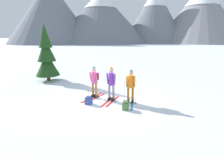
{
  "coord_description": "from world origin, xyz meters",
  "views": [
    {
      "loc": [
        0.61,
        -8.46,
        3.24
      ],
      "look_at": [
        0.13,
        0.18,
        1.05
      ],
      "focal_mm": 27.34,
      "sensor_mm": 36.0,
      "label": 1
    }
  ],
  "objects_px": {
    "skier_in_pink": "(94,80)",
    "pine_tree_near": "(46,55)",
    "skier_in_orange": "(131,85)",
    "skier_in_purple": "(111,82)",
    "backpack_on_snow_front": "(89,100)",
    "backpack_on_snow_beside": "(126,106)"
  },
  "relations": [
    {
      "from": "skier_in_purple",
      "to": "skier_in_orange",
      "type": "bearing_deg",
      "value": -14.68
    },
    {
      "from": "skier_in_pink",
      "to": "pine_tree_near",
      "type": "xyz_separation_m",
      "value": [
        -3.97,
        3.37,
        0.91
      ]
    },
    {
      "from": "skier_in_pink",
      "to": "backpack_on_snow_front",
      "type": "xyz_separation_m",
      "value": [
        -0.15,
        -0.93,
        -0.76
      ]
    },
    {
      "from": "pine_tree_near",
      "to": "backpack_on_snow_front",
      "type": "xyz_separation_m",
      "value": [
        3.82,
        -4.3,
        -1.67
      ]
    },
    {
      "from": "skier_in_orange",
      "to": "backpack_on_snow_beside",
      "type": "distance_m",
      "value": 1.14
    },
    {
      "from": "skier_in_orange",
      "to": "backpack_on_snow_front",
      "type": "height_order",
      "value": "skier_in_orange"
    },
    {
      "from": "backpack_on_snow_front",
      "to": "backpack_on_snow_beside",
      "type": "relative_size",
      "value": 1.0
    },
    {
      "from": "skier_in_purple",
      "to": "pine_tree_near",
      "type": "xyz_separation_m",
      "value": [
        -4.89,
        3.75,
        0.87
      ]
    },
    {
      "from": "backpack_on_snow_front",
      "to": "skier_in_orange",
      "type": "bearing_deg",
      "value": 8.44
    },
    {
      "from": "backpack_on_snow_front",
      "to": "backpack_on_snow_beside",
      "type": "xyz_separation_m",
      "value": [
        1.77,
        -0.52,
        0.0
      ]
    },
    {
      "from": "backpack_on_snow_front",
      "to": "skier_in_purple",
      "type": "bearing_deg",
      "value": 27.11
    },
    {
      "from": "skier_in_purple",
      "to": "backpack_on_snow_front",
      "type": "bearing_deg",
      "value": -152.89
    },
    {
      "from": "skier_in_pink",
      "to": "skier_in_orange",
      "type": "relative_size",
      "value": 1.02
    },
    {
      "from": "skier_in_pink",
      "to": "skier_in_orange",
      "type": "bearing_deg",
      "value": -18.61
    },
    {
      "from": "skier_in_pink",
      "to": "skier_in_purple",
      "type": "xyz_separation_m",
      "value": [
        0.92,
        -0.38,
        0.04
      ]
    },
    {
      "from": "skier_in_pink",
      "to": "skier_in_orange",
      "type": "distance_m",
      "value": 1.97
    },
    {
      "from": "skier_in_purple",
      "to": "pine_tree_near",
      "type": "bearing_deg",
      "value": 142.53
    },
    {
      "from": "skier_in_orange",
      "to": "backpack_on_snow_front",
      "type": "xyz_separation_m",
      "value": [
        -2.02,
        -0.3,
        -0.75
      ]
    },
    {
      "from": "skier_in_orange",
      "to": "skier_in_purple",
      "type": "bearing_deg",
      "value": 165.32
    },
    {
      "from": "pine_tree_near",
      "to": "backpack_on_snow_front",
      "type": "relative_size",
      "value": 10.7
    },
    {
      "from": "skier_in_purple",
      "to": "backpack_on_snow_front",
      "type": "relative_size",
      "value": 4.59
    },
    {
      "from": "skier_in_pink",
      "to": "skier_in_orange",
      "type": "xyz_separation_m",
      "value": [
        1.87,
        -0.63,
        -0.01
      ]
    }
  ]
}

